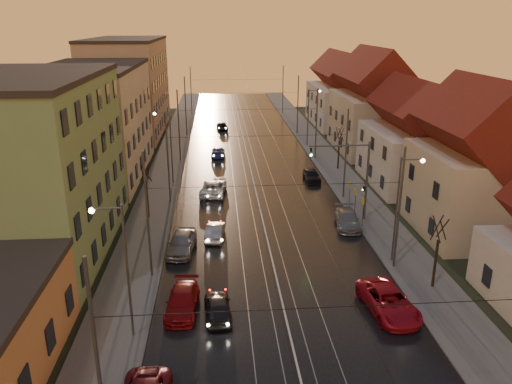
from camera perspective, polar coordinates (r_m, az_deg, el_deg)
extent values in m
plane|color=black|center=(28.25, 4.34, -17.76)|extent=(160.00, 160.00, 0.00)
cube|color=black|center=(64.68, -0.93, 3.90)|extent=(16.00, 120.00, 0.04)
cube|color=#4C4C4C|center=(64.86, -9.80, 3.71)|extent=(4.00, 120.00, 0.15)
cube|color=#4C4C4C|center=(66.01, 7.79, 4.08)|extent=(4.00, 120.00, 0.15)
cube|color=gray|center=(64.58, -2.88, 3.88)|extent=(0.06, 120.00, 0.03)
cube|color=gray|center=(64.63, -1.61, 3.91)|extent=(0.06, 120.00, 0.03)
cube|color=gray|center=(64.72, -0.24, 3.94)|extent=(0.06, 120.00, 0.03)
cube|color=gray|center=(64.84, 1.02, 3.97)|extent=(0.06, 120.00, 0.03)
cube|color=#6E9861|center=(40.20, -24.24, 2.33)|extent=(10.00, 18.00, 13.00)
cube|color=#BDAE92|center=(58.99, -17.95, 7.46)|extent=(10.00, 20.00, 12.00)
cube|color=tan|center=(82.09, -14.31, 11.53)|extent=(10.00, 24.00, 14.00)
cube|color=beige|center=(44.76, 23.47, -0.01)|extent=(8.50, 10.00, 7.00)
pyramid|color=maroon|center=(43.46, 24.40, 6.73)|extent=(8.67, 10.20, 3.80)
cube|color=beige|center=(56.19, 17.47, 3.82)|extent=(9.00, 12.00, 6.00)
pyramid|color=maroon|center=(55.23, 17.94, 8.42)|extent=(9.18, 12.24, 3.20)
cube|color=beige|center=(69.80, 13.10, 7.68)|extent=(9.00, 14.00, 7.50)
pyramid|color=maroon|center=(68.95, 13.46, 12.36)|extent=(9.18, 14.28, 4.00)
cube|color=beige|center=(86.95, 9.60, 9.73)|extent=(9.00, 16.00, 6.50)
pyramid|color=maroon|center=(86.31, 9.78, 13.01)|extent=(9.18, 16.32, 3.50)
cylinder|color=#595B60|center=(21.06, -17.67, -18.06)|extent=(0.16, 0.16, 9.00)
cylinder|color=#595B60|center=(34.03, -12.28, -2.79)|extent=(0.16, 0.16, 9.00)
cylinder|color=#595B60|center=(35.89, 16.05, -1.96)|extent=(0.16, 0.16, 9.00)
cylinder|color=#595B60|center=(48.20, -10.04, 3.83)|extent=(0.16, 0.16, 9.00)
cylinder|color=#595B60|center=(49.52, 10.22, 4.23)|extent=(0.16, 0.16, 9.00)
cylinder|color=#595B60|center=(62.75, -8.82, 7.41)|extent=(0.16, 0.16, 9.00)
cylinder|color=#595B60|center=(63.78, 6.91, 7.68)|extent=(0.16, 0.16, 9.00)
cylinder|color=#595B60|center=(77.48, -8.05, 9.63)|extent=(0.16, 0.16, 9.00)
cylinder|color=#595B60|center=(78.31, 4.80, 9.85)|extent=(0.16, 0.16, 9.00)
cylinder|color=#595B60|center=(95.26, -7.43, 11.39)|extent=(0.16, 0.16, 9.00)
cylinder|color=#595B60|center=(95.94, 3.09, 11.57)|extent=(0.16, 0.16, 9.00)
cylinder|color=#595B60|center=(27.99, -14.44, -9.06)|extent=(0.14, 0.14, 8.00)
cylinder|color=#595B60|center=(26.62, -16.80, -1.80)|extent=(1.60, 0.10, 0.10)
sphere|color=#FFD88C|center=(26.82, -18.28, -2.02)|extent=(0.32, 0.32, 0.32)
cylinder|color=#595B60|center=(37.00, 15.75, -2.12)|extent=(0.14, 0.14, 8.00)
cylinder|color=#595B60|center=(36.14, 17.48, 3.56)|extent=(1.60, 0.10, 0.10)
sphere|color=#FFD88C|center=(36.44, 18.52, 3.41)|extent=(0.32, 0.32, 0.32)
cylinder|color=#595B60|center=(54.13, -9.66, 4.97)|extent=(0.14, 0.14, 8.00)
cylinder|color=#595B60|center=(53.43, -10.75, 8.89)|extent=(1.60, 0.10, 0.10)
sphere|color=#FFD88C|center=(53.53, -11.52, 8.76)|extent=(0.32, 0.32, 0.32)
cylinder|color=#595B60|center=(70.66, 5.97, 8.41)|extent=(0.14, 0.14, 8.00)
cylinder|color=#595B60|center=(70.21, 6.73, 11.45)|extent=(1.60, 0.10, 0.10)
sphere|color=#FFD88C|center=(70.37, 7.32, 11.36)|extent=(0.32, 0.32, 0.32)
cylinder|color=#595B60|center=(44.34, 12.54, 1.11)|extent=(0.20, 0.20, 7.20)
cylinder|color=#595B60|center=(42.77, 9.50, 5.25)|extent=(5.20, 0.14, 0.14)
imported|color=black|center=(42.41, 6.30, 4.44)|extent=(0.15, 0.18, 0.90)
sphere|color=#19FF3F|center=(42.33, 6.32, 4.21)|extent=(0.20, 0.20, 0.20)
cylinder|color=black|center=(45.41, -12.30, -0.91)|extent=(0.18, 0.18, 3.50)
cylinder|color=black|center=(44.67, -12.22, 2.21)|extent=(0.37, 0.92, 1.61)
cylinder|color=black|center=(44.86, -12.60, 2.25)|extent=(0.91, 0.40, 1.61)
cylinder|color=black|center=(44.58, -12.84, 2.13)|extent=(0.37, 0.92, 1.61)
cylinder|color=black|center=(44.40, -12.41, 2.09)|extent=(0.84, 0.54, 1.62)
cylinder|color=black|center=(35.02, 19.78, -7.81)|extent=(0.18, 0.18, 3.50)
cylinder|color=black|center=(34.17, 20.56, -3.88)|extent=(0.37, 0.92, 1.61)
cylinder|color=black|center=(34.16, 19.97, -3.82)|extent=(0.91, 0.40, 1.61)
cylinder|color=black|center=(33.83, 19.95, -4.04)|extent=(0.37, 0.92, 1.61)
cylinder|color=black|center=(33.87, 20.60, -4.09)|extent=(0.84, 0.54, 1.62)
cylinder|color=black|center=(60.02, 9.41, 4.15)|extent=(0.18, 0.18, 3.50)
cylinder|color=black|center=(59.57, 9.74, 6.54)|extent=(0.37, 0.92, 1.61)
cylinder|color=black|center=(59.63, 9.41, 6.57)|extent=(0.91, 0.40, 1.61)
cylinder|color=black|center=(59.29, 9.34, 6.51)|extent=(0.37, 0.92, 1.61)
cylinder|color=black|center=(59.25, 9.71, 6.48)|extent=(0.84, 0.54, 1.62)
imported|color=black|center=(30.69, -4.38, -12.98)|extent=(1.79, 3.94, 1.31)
imported|color=#9D9CA2|center=(40.87, -4.72, -4.49)|extent=(1.74, 3.96, 1.26)
imported|color=silver|center=(51.14, -4.89, 0.51)|extent=(2.94, 5.37, 1.43)
imported|color=navy|center=(65.53, -4.38, 4.59)|extent=(1.90, 4.35, 1.25)
imported|color=black|center=(82.08, -3.89, 7.57)|extent=(2.03, 4.07, 1.33)
imported|color=maroon|center=(31.46, -8.40, -12.26)|extent=(2.15, 4.67, 1.32)
imported|color=gray|center=(38.80, -8.51, -5.73)|extent=(2.45, 4.83, 1.57)
imported|color=#AD1122|center=(32.00, 14.91, -12.00)|extent=(3.04, 5.58, 1.48)
imported|color=gray|center=(43.72, 10.42, -3.08)|extent=(2.36, 4.81, 1.35)
imported|color=black|center=(55.62, 6.38, 1.93)|extent=(1.65, 3.92, 1.32)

